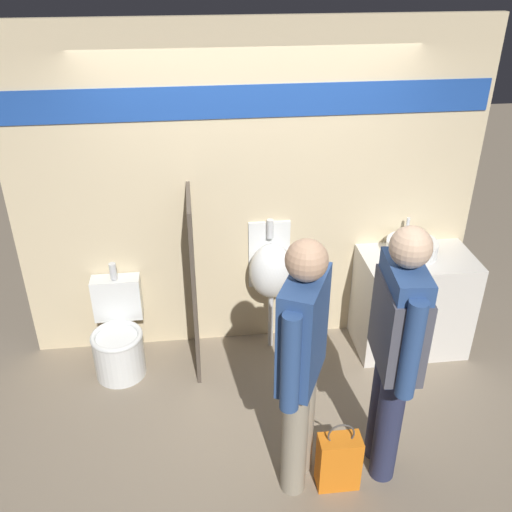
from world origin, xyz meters
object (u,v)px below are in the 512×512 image
(person_with_lanyard, at_px, (302,361))
(shopping_bag, at_px, (339,461))
(toilet, at_px, (119,338))
(sink_basin, at_px, (412,248))
(person_in_vest, at_px, (397,341))
(cell_phone, at_px, (391,266))
(urinal_near_counter, at_px, (271,270))

(person_with_lanyard, xyz_separation_m, shopping_bag, (0.26, -0.09, -0.78))
(toilet, bearing_deg, sink_basin, 1.91)
(person_in_vest, bearing_deg, cell_phone, -12.66)
(sink_basin, bearing_deg, urinal_near_counter, 176.02)
(sink_basin, distance_m, shopping_bag, 1.86)
(cell_phone, bearing_deg, toilet, 177.65)
(sink_basin, distance_m, person_with_lanyard, 1.79)
(cell_phone, height_order, urinal_near_counter, urinal_near_counter)
(sink_basin, distance_m, cell_phone, 0.29)
(shopping_bag, bearing_deg, urinal_near_counter, 98.76)
(person_in_vest, height_order, person_with_lanyard, person_in_vest)
(cell_phone, distance_m, shopping_bag, 1.60)
(sink_basin, xyz_separation_m, cell_phone, (-0.23, -0.17, -0.05))
(toilet, height_order, person_in_vest, person_in_vest)
(urinal_near_counter, distance_m, person_with_lanyard, 1.45)
(sink_basin, height_order, person_with_lanyard, person_with_lanyard)
(cell_phone, xyz_separation_m, toilet, (-2.20, 0.09, -0.59))
(cell_phone, height_order, person_in_vest, person_in_vest)
(cell_phone, height_order, toilet, cell_phone)
(toilet, height_order, person_with_lanyard, person_with_lanyard)
(cell_phone, xyz_separation_m, shopping_bag, (-0.69, -1.27, -0.68))
(sink_basin, bearing_deg, person_with_lanyard, -131.01)
(person_in_vest, bearing_deg, urinal_near_counter, 27.11)
(person_with_lanyard, height_order, shopping_bag, person_with_lanyard)
(person_with_lanyard, relative_size, shopping_bag, 3.35)
(sink_basin, relative_size, cell_phone, 3.00)
(urinal_near_counter, bearing_deg, toilet, -172.84)
(cell_phone, bearing_deg, sink_basin, 37.27)
(person_in_vest, relative_size, shopping_bag, 3.38)
(sink_basin, xyz_separation_m, person_with_lanyard, (-1.17, -1.35, 0.05))
(urinal_near_counter, xyz_separation_m, shopping_bag, (0.23, -1.52, -0.56))
(sink_basin, xyz_separation_m, shopping_bag, (-0.91, -1.44, -0.74))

